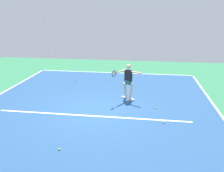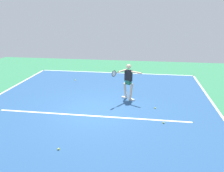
% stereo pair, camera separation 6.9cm
% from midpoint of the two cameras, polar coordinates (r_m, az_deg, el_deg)
% --- Properties ---
extents(ground_plane, '(22.14, 22.14, 0.00)m').
position_cam_midpoint_polar(ground_plane, '(10.11, -4.25, -6.09)').
color(ground_plane, '#2D754C').
extents(court_surface, '(10.67, 13.42, 0.00)m').
position_cam_midpoint_polar(court_surface, '(10.11, -4.25, -6.08)').
color(court_surface, navy).
rests_on(court_surface, ground_plane).
extents(court_line_baseline_near, '(10.67, 0.10, 0.01)m').
position_cam_midpoint_polar(court_line_baseline_near, '(16.33, 0.86, 3.25)').
color(court_line_baseline_near, white).
rests_on(court_line_baseline_near, ground_plane).
extents(court_line_sideline_left, '(0.10, 13.42, 0.01)m').
position_cam_midpoint_polar(court_line_sideline_left, '(10.39, 25.78, -7.24)').
color(court_line_sideline_left, white).
rests_on(court_line_sideline_left, ground_plane).
extents(court_line_service, '(8.00, 0.10, 0.01)m').
position_cam_midpoint_polar(court_line_service, '(9.67, -4.90, -7.26)').
color(court_line_service, white).
rests_on(court_line_service, ground_plane).
extents(court_line_centre_mark, '(0.10, 0.30, 0.01)m').
position_cam_midpoint_polar(court_line_centre_mark, '(16.14, 0.77, 3.08)').
color(court_line_centre_mark, white).
rests_on(court_line_centre_mark, ground_plane).
extents(tennis_player, '(1.32, 1.04, 1.75)m').
position_cam_midpoint_polar(tennis_player, '(11.08, 4.12, 1.59)').
color(tennis_player, beige).
rests_on(tennis_player, ground_plane).
extents(tennis_ball_far_corner, '(0.07, 0.07, 0.07)m').
position_cam_midpoint_polar(tennis_ball_far_corner, '(10.48, 10.68, -5.30)').
color(tennis_ball_far_corner, yellow).
rests_on(tennis_ball_far_corner, ground_plane).
extents(tennis_ball_near_player, '(0.07, 0.07, 0.07)m').
position_cam_midpoint_polar(tennis_ball_near_player, '(7.62, -12.68, -14.79)').
color(tennis_ball_near_player, yellow).
rests_on(tennis_ball_near_player, ground_plane).
extents(tennis_ball_centre_court, '(0.07, 0.07, 0.07)m').
position_cam_midpoint_polar(tennis_ball_centre_court, '(9.22, 12.71, -8.74)').
color(tennis_ball_centre_court, yellow).
rests_on(tennis_ball_centre_court, ground_plane).
extents(tennis_ball_near_service_line, '(0.07, 0.07, 0.07)m').
position_cam_midpoint_polar(tennis_ball_near_service_line, '(14.62, -8.78, 1.43)').
color(tennis_ball_near_service_line, yellow).
rests_on(tennis_ball_near_service_line, ground_plane).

